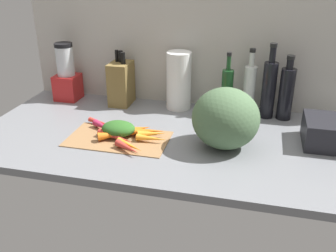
{
  "coord_description": "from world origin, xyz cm",
  "views": [
    {
      "loc": [
        27.32,
        -137.16,
        68.12
      ],
      "look_at": [
        -3.54,
        -11.61,
        9.05
      ],
      "focal_mm": 40.56,
      "sensor_mm": 36.0,
      "label": 1
    }
  ],
  "objects_px": {
    "knife_block": "(121,83)",
    "carrot_9": "(113,135)",
    "carrot_2": "(116,137)",
    "carrot_8": "(103,127)",
    "cutting_board": "(118,138)",
    "carrot_10": "(151,138)",
    "carrot_7": "(152,134)",
    "carrot_5": "(102,123)",
    "carrot_6": "(149,131)",
    "carrot_4": "(130,145)",
    "winter_squash": "(226,118)",
    "bottle_2": "(269,88)",
    "carrot_3": "(135,129)",
    "bottle_0": "(227,91)",
    "carrot_0": "(128,148)",
    "bottle_3": "(286,93)",
    "carrot_1": "(138,132)",
    "bottle_1": "(249,89)",
    "blender_appliance": "(67,76)",
    "paper_towel_roll": "(179,81)"
  },
  "relations": [
    {
      "from": "bottle_1",
      "to": "knife_block",
      "type": "bearing_deg",
      "value": -179.19
    },
    {
      "from": "bottle_0",
      "to": "carrot_8",
      "type": "bearing_deg",
      "value": -147.08
    },
    {
      "from": "carrot_9",
      "to": "bottle_1",
      "type": "distance_m",
      "value": 0.65
    },
    {
      "from": "winter_squash",
      "to": "bottle_0",
      "type": "distance_m",
      "value": 0.32
    },
    {
      "from": "carrot_2",
      "to": "bottle_2",
      "type": "distance_m",
      "value": 0.71
    },
    {
      "from": "paper_towel_roll",
      "to": "bottle_1",
      "type": "distance_m",
      "value": 0.33
    },
    {
      "from": "bottle_0",
      "to": "carrot_0",
      "type": "bearing_deg",
      "value": -124.36
    },
    {
      "from": "carrot_5",
      "to": "carrot_6",
      "type": "height_order",
      "value": "carrot_6"
    },
    {
      "from": "carrot_2",
      "to": "winter_squash",
      "type": "relative_size",
      "value": 0.68
    },
    {
      "from": "cutting_board",
      "to": "carrot_8",
      "type": "height_order",
      "value": "carrot_8"
    },
    {
      "from": "cutting_board",
      "to": "bottle_0",
      "type": "distance_m",
      "value": 0.54
    },
    {
      "from": "carrot_1",
      "to": "carrot_4",
      "type": "distance_m",
      "value": 0.11
    },
    {
      "from": "carrot_5",
      "to": "carrot_9",
      "type": "xyz_separation_m",
      "value": [
        0.09,
        -0.11,
        0.01
      ]
    },
    {
      "from": "cutting_board",
      "to": "carrot_3",
      "type": "height_order",
      "value": "carrot_3"
    },
    {
      "from": "bottle_0",
      "to": "bottle_2",
      "type": "height_order",
      "value": "bottle_2"
    },
    {
      "from": "carrot_9",
      "to": "bottle_1",
      "type": "relative_size",
      "value": 0.38
    },
    {
      "from": "cutting_board",
      "to": "carrot_5",
      "type": "relative_size",
      "value": 2.78
    },
    {
      "from": "winter_squash",
      "to": "carrot_9",
      "type": "bearing_deg",
      "value": -172.82
    },
    {
      "from": "carrot_6",
      "to": "bottle_1",
      "type": "bearing_deg",
      "value": 40.95
    },
    {
      "from": "carrot_3",
      "to": "cutting_board",
      "type": "bearing_deg",
      "value": -129.66
    },
    {
      "from": "carrot_1",
      "to": "paper_towel_roll",
      "type": "xyz_separation_m",
      "value": [
        0.09,
        0.35,
        0.11
      ]
    },
    {
      "from": "carrot_4",
      "to": "carrot_6",
      "type": "height_order",
      "value": "carrot_6"
    },
    {
      "from": "carrot_7",
      "to": "bottle_2",
      "type": "height_order",
      "value": "bottle_2"
    },
    {
      "from": "carrot_1",
      "to": "bottle_3",
      "type": "bearing_deg",
      "value": 30.63
    },
    {
      "from": "paper_towel_roll",
      "to": "bottle_1",
      "type": "relative_size",
      "value": 0.89
    },
    {
      "from": "carrot_2",
      "to": "carrot_6",
      "type": "relative_size",
      "value": 1.37
    },
    {
      "from": "bottle_0",
      "to": "knife_block",
      "type": "bearing_deg",
      "value": 177.97
    },
    {
      "from": "carrot_5",
      "to": "bottle_3",
      "type": "xyz_separation_m",
      "value": [
        0.76,
        0.28,
        0.11
      ]
    },
    {
      "from": "bottle_0",
      "to": "paper_towel_roll",
      "type": "bearing_deg",
      "value": 172.75
    },
    {
      "from": "carrot_0",
      "to": "bottle_3",
      "type": "bearing_deg",
      "value": 39.77
    },
    {
      "from": "carrot_2",
      "to": "carrot_7",
      "type": "height_order",
      "value": "carrot_7"
    },
    {
      "from": "carrot_0",
      "to": "bottle_3",
      "type": "distance_m",
      "value": 0.75
    },
    {
      "from": "carrot_4",
      "to": "bottle_2",
      "type": "bearing_deg",
      "value": 42.56
    },
    {
      "from": "carrot_0",
      "to": "knife_block",
      "type": "bearing_deg",
      "value": 112.39
    },
    {
      "from": "carrot_5",
      "to": "bottle_1",
      "type": "bearing_deg",
      "value": 26.39
    },
    {
      "from": "cutting_board",
      "to": "carrot_10",
      "type": "bearing_deg",
      "value": -0.76
    },
    {
      "from": "carrot_2",
      "to": "blender_appliance",
      "type": "height_order",
      "value": "blender_appliance"
    },
    {
      "from": "paper_towel_roll",
      "to": "carrot_6",
      "type": "bearing_deg",
      "value": -98.77
    },
    {
      "from": "carrot_0",
      "to": "carrot_9",
      "type": "height_order",
      "value": "carrot_9"
    },
    {
      "from": "carrot_6",
      "to": "winter_squash",
      "type": "relative_size",
      "value": 0.5
    },
    {
      "from": "carrot_1",
      "to": "carrot_9",
      "type": "xyz_separation_m",
      "value": [
        -0.09,
        -0.05,
        -0.0
      ]
    },
    {
      "from": "carrot_2",
      "to": "carrot_6",
      "type": "height_order",
      "value": "carrot_2"
    },
    {
      "from": "blender_appliance",
      "to": "bottle_2",
      "type": "distance_m",
      "value": 0.98
    },
    {
      "from": "knife_block",
      "to": "carrot_4",
      "type": "bearing_deg",
      "value": -66.49
    },
    {
      "from": "bottle_1",
      "to": "blender_appliance",
      "type": "bearing_deg",
      "value": -179.37
    },
    {
      "from": "carrot_1",
      "to": "bottle_2",
      "type": "xyz_separation_m",
      "value": [
        0.5,
        0.34,
        0.11
      ]
    },
    {
      "from": "knife_block",
      "to": "carrot_9",
      "type": "bearing_deg",
      "value": -75.15
    },
    {
      "from": "carrot_2",
      "to": "carrot_8",
      "type": "height_order",
      "value": "carrot_8"
    },
    {
      "from": "carrot_9",
      "to": "knife_block",
      "type": "distance_m",
      "value": 0.42
    },
    {
      "from": "carrot_5",
      "to": "bottle_0",
      "type": "bearing_deg",
      "value": 28.3
    }
  ]
}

